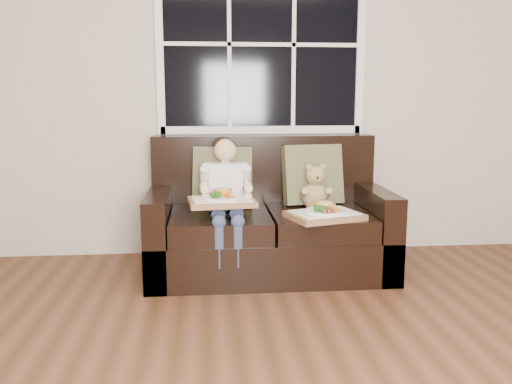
{
  "coord_description": "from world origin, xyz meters",
  "views": [
    {
      "loc": [
        -0.38,
        -1.81,
        1.25
      ],
      "look_at": [
        -0.05,
        1.85,
        0.6
      ],
      "focal_mm": 38.0,
      "sensor_mm": 36.0,
      "label": 1
    }
  ],
  "objects": [
    {
      "name": "child",
      "position": [
        -0.25,
        1.9,
        0.63
      ],
      "size": [
        0.35,
        0.58,
        0.79
      ],
      "color": "silver",
      "rests_on": "loveseat"
    },
    {
      "name": "window_back",
      "position": [
        0.06,
        2.48,
        1.65
      ],
      "size": [
        1.62,
        0.04,
        1.37
      ],
      "color": "black",
      "rests_on": "room_walls"
    },
    {
      "name": "pillow_left",
      "position": [
        -0.26,
        2.17,
        0.67
      ],
      "size": [
        0.46,
        0.26,
        0.45
      ],
      "rotation": [
        -0.21,
        0.0,
        -0.16
      ],
      "color": "#696441",
      "rests_on": "loveseat"
    },
    {
      "name": "tray_left",
      "position": [
        -0.29,
        1.73,
        0.58
      ],
      "size": [
        0.47,
        0.37,
        0.1
      ],
      "rotation": [
        0.0,
        0.0,
        0.11
      ],
      "color": "#8F6140",
      "rests_on": "child"
    },
    {
      "name": "pillow_right",
      "position": [
        0.41,
        2.17,
        0.67
      ],
      "size": [
        0.47,
        0.26,
        0.46
      ],
      "rotation": [
        -0.21,
        0.0,
        0.14
      ],
      "color": "#696441",
      "rests_on": "loveseat"
    },
    {
      "name": "teddy_bear",
      "position": [
        0.4,
        2.02,
        0.58
      ],
      "size": [
        0.19,
        0.25,
        0.34
      ],
      "rotation": [
        0.0,
        0.0,
        -0.0
      ],
      "color": "tan",
      "rests_on": "loveseat"
    },
    {
      "name": "tray_right",
      "position": [
        0.4,
        1.66,
        0.48
      ],
      "size": [
        0.55,
        0.47,
        0.11
      ],
      "rotation": [
        0.0,
        0.0,
        0.31
      ],
      "color": "#8F6140",
      "rests_on": "loveseat"
    },
    {
      "name": "loveseat",
      "position": [
        0.06,
        2.02,
        0.31
      ],
      "size": [
        1.7,
        0.92,
        0.96
      ],
      "color": "black",
      "rests_on": "ground"
    }
  ]
}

